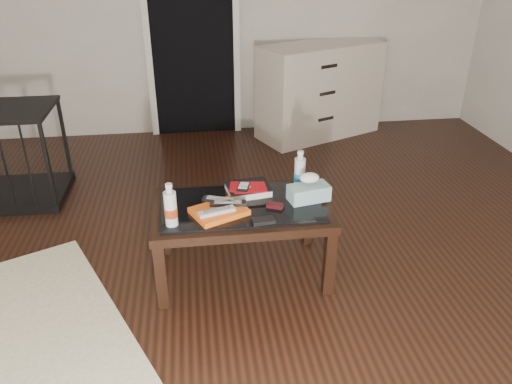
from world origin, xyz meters
TOP-DOWN VIEW (x-y plane):
  - ground at (0.00, 0.00)m, footprint 5.00×5.00m
  - doorway at (-0.40, 2.47)m, footprint 0.90×0.08m
  - coffee_table at (-0.20, 0.01)m, footprint 1.00×0.60m
  - dresser at (0.81, 2.23)m, footprint 1.30×0.94m
  - pet_crate at (-1.90, 1.18)m, footprint 0.91×0.61m
  - magazines at (-0.33, -0.08)m, footprint 0.34×0.31m
  - remote_silver at (-0.35, -0.13)m, footprint 0.21×0.10m
  - remote_black_front at (-0.28, -0.04)m, footprint 0.20×0.07m
  - remote_black_back at (-0.32, -0.00)m, footprint 0.20×0.12m
  - textbook at (-0.15, 0.14)m, footprint 0.28×0.23m
  - dvd_mailers at (-0.16, 0.13)m, footprint 0.21×0.16m
  - ipod at (-0.18, 0.11)m, footprint 0.09×0.12m
  - flip_phone at (-0.02, -0.05)m, footprint 0.10×0.08m
  - wallet at (-0.11, -0.20)m, footprint 0.13×0.08m
  - water_bottle_left at (-0.59, -0.17)m, footprint 0.08×0.08m
  - water_bottle_right at (0.17, 0.17)m, footprint 0.07×0.07m
  - tissue_box at (0.19, 0.01)m, footprint 0.25×0.16m

SIDE VIEW (x-z plane):
  - ground at x=0.00m, z-range 0.00..0.00m
  - pet_crate at x=-1.90m, z-range -0.12..0.59m
  - coffee_table at x=-0.20m, z-range 0.17..0.63m
  - dresser at x=0.81m, z-range 0.00..0.90m
  - wallet at x=-0.11m, z-range 0.46..0.48m
  - flip_phone at x=-0.02m, z-range 0.46..0.48m
  - magazines at x=-0.33m, z-range 0.46..0.49m
  - textbook at x=-0.15m, z-range 0.46..0.51m
  - remote_silver at x=-0.35m, z-range 0.49..0.51m
  - remote_black_front at x=-0.28m, z-range 0.49..0.51m
  - remote_black_back at x=-0.32m, z-range 0.49..0.51m
  - tissue_box at x=0.19m, z-range 0.46..0.55m
  - dvd_mailers at x=-0.16m, z-range 0.51..0.51m
  - ipod at x=-0.18m, z-range 0.51..0.53m
  - water_bottle_left at x=-0.59m, z-range 0.46..0.70m
  - water_bottle_right at x=0.17m, z-range 0.46..0.70m
  - doorway at x=-0.40m, z-range -0.01..2.06m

